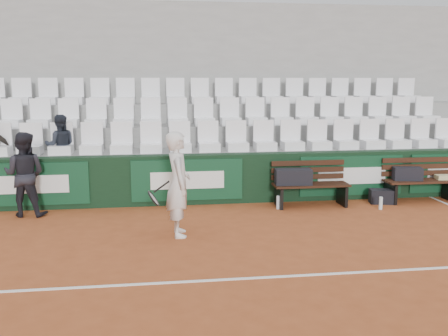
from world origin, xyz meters
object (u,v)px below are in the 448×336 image
sports_bag_left (293,177)px  spectator_c (59,123)px  bench_left (311,195)px  water_bottle_far (381,203)px  sports_bag_ground (382,196)px  tennis_player (178,184)px  ball_kid (25,174)px  sports_bag_right (407,174)px  bench_right (420,191)px  water_bottle_near (278,202)px

sports_bag_left → spectator_c: bearing=167.2°
bench_left → water_bottle_far: bench_left is taller
sports_bag_ground → tennis_player: bearing=-159.6°
sports_bag_ground → spectator_c: size_ratio=0.38×
ball_kid → sports_bag_right: bearing=-171.2°
bench_right → water_bottle_far: size_ratio=6.03×
sports_bag_left → sports_bag_ground: sports_bag_left is taller
tennis_player → water_bottle_far: bearing=15.4°
ball_kid → spectator_c: 1.40m
bench_left → bench_right: same height
ball_kid → bench_left: bearing=-172.1°
bench_right → bench_left: bearing=-178.5°
bench_left → sports_bag_left: size_ratio=2.11×
sports_bag_left → tennis_player: tennis_player is taller
bench_right → sports_bag_left: (-2.72, -0.06, 0.38)m
sports_bag_ground → ball_kid: (-6.91, 0.01, 0.63)m
sports_bag_right → ball_kid: (-7.48, -0.07, 0.19)m
sports_bag_left → spectator_c: spectator_c is taller
sports_bag_right → water_bottle_far: size_ratio=2.28×
bench_left → sports_bag_ground: bearing=0.7°
sports_bag_right → spectator_c: (-7.01, 0.94, 1.04)m
water_bottle_near → water_bottle_far: water_bottle_near is taller
water_bottle_far → ball_kid: 6.73m
bench_right → sports_bag_left: bearing=-178.7°
sports_bag_ground → water_bottle_near: bearing=-176.0°
tennis_player → sports_bag_ground: bearing=20.4°
bench_right → spectator_c: 7.50m
bench_right → tennis_player: tennis_player is taller
spectator_c → bench_right: bearing=163.2°
sports_bag_left → spectator_c: (-4.58, 1.04, 1.02)m
water_bottle_near → bench_right: bearing=3.7°
tennis_player → ball_kid: size_ratio=1.09×
bench_right → water_bottle_near: (-3.05, -0.20, -0.09)m
bench_right → spectator_c: spectator_c is taller
water_bottle_far → spectator_c: 6.56m
sports_bag_right → water_bottle_far: sports_bag_right is taller
spectator_c → sports_bag_ground: bearing=161.8°
sports_bag_left → tennis_player: size_ratio=0.42×
bench_left → water_bottle_far: (1.27, -0.45, -0.10)m
water_bottle_far → bench_right: bearing=24.9°
bench_right → ball_kid: size_ratio=0.97×
water_bottle_far → spectator_c: spectator_c is taller
water_bottle_near → tennis_player: 2.54m
water_bottle_near → ball_kid: size_ratio=0.17×
water_bottle_near → sports_bag_left: bearing=22.7°
bench_left → tennis_player: 3.15m
ball_kid → tennis_player: bearing=158.4°
tennis_player → bench_left: bearing=29.8°
sports_bag_left → ball_kid: ball_kid is taller
water_bottle_far → sports_bag_ground: bearing=63.4°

